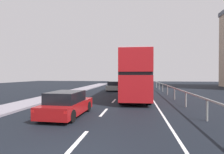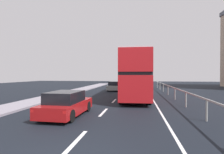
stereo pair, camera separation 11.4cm
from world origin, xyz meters
TOP-DOWN VIEW (x-y plane):
  - lane_paint_markings at (2.11, 8.95)m, footprint 3.66×46.00m
  - bridge_side_railing at (5.54, 9.00)m, footprint 0.10×42.00m
  - double_decker_bus_red at (1.74, 13.53)m, footprint 2.87×10.99m
  - hatchback_car_near at (-1.90, 5.20)m, footprint 1.91×4.08m
  - sedan_car_ahead at (-1.34, 21.48)m, footprint 1.86×4.45m

SIDE VIEW (x-z plane):
  - lane_paint_markings at x=2.11m, z-range 0.00..0.01m
  - sedan_car_ahead at x=-1.34m, z-range -0.03..1.34m
  - hatchback_car_near at x=-1.90m, z-range -0.03..1.37m
  - bridge_side_railing at x=5.54m, z-range 0.36..1.49m
  - double_decker_bus_red at x=1.74m, z-range 0.15..4.53m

